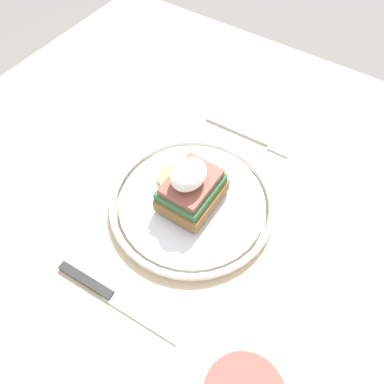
{
  "coord_description": "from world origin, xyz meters",
  "views": [
    {
      "loc": [
        0.27,
        0.2,
        1.22
      ],
      "look_at": [
        0.02,
        0.03,
        0.78
      ],
      "focal_mm": 35.0,
      "sensor_mm": 36.0,
      "label": 1
    }
  ],
  "objects": [
    {
      "name": "knife",
      "position": [
        0.19,
        0.01,
        0.75
      ],
      "size": [
        0.03,
        0.19,
        0.01
      ],
      "color": "#2D2D2D",
      "rests_on": "dining_table"
    },
    {
      "name": "plate",
      "position": [
        0.02,
        0.03,
        0.76
      ],
      "size": [
        0.25,
        0.25,
        0.02
      ],
      "color": "silver",
      "rests_on": "dining_table"
    },
    {
      "name": "dining_table",
      "position": [
        0.0,
        0.0,
        0.63
      ],
      "size": [
        0.85,
        0.9,
        0.75
      ],
      "color": "#C6B28E",
      "rests_on": "ground_plane"
    },
    {
      "name": "sandwich",
      "position": [
        0.02,
        0.03,
        0.79
      ],
      "size": [
        0.09,
        0.11,
        0.08
      ],
      "color": "olive",
      "rests_on": "plate"
    },
    {
      "name": "fork",
      "position": [
        -0.15,
        0.04,
        0.75
      ],
      "size": [
        0.02,
        0.16,
        0.0
      ],
      "color": "silver",
      "rests_on": "dining_table"
    },
    {
      "name": "ground_plane",
      "position": [
        0.0,
        0.0,
        0.0
      ],
      "size": [
        6.0,
        6.0,
        0.0
      ],
      "primitive_type": "plane",
      "color": "gray"
    }
  ]
}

